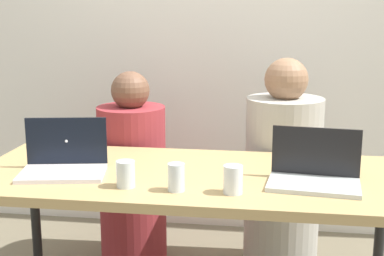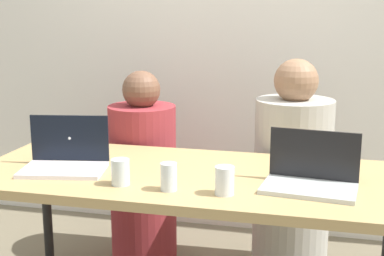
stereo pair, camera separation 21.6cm
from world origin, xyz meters
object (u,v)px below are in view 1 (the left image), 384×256
water_glass_center (176,179)px  water_glass_left (126,176)px  person_on_left (133,178)px  laptop_front_left (64,162)px  water_glass_right (233,181)px  person_on_right (283,178)px  laptop_front_right (314,173)px

water_glass_center → water_glass_left: bearing=175.1°
water_glass_left → water_glass_center: (0.21, -0.02, 0.00)m
person_on_left → laptop_front_left: 0.75m
water_glass_center → water_glass_right: size_ratio=0.99×
water_glass_right → water_glass_center: bearing=-179.0°
laptop_front_left → water_glass_right: bearing=-22.6°
person_on_left → water_glass_right: bearing=111.7°
person_on_right → water_glass_right: size_ratio=10.60×
person_on_right → water_glass_center: (-0.43, -0.84, 0.24)m
laptop_front_left → water_glass_center: size_ratio=3.58×
laptop_front_right → water_glass_left: (-0.74, -0.14, -0.00)m
person_on_right → water_glass_right: person_on_right is taller
person_on_left → laptop_front_left: (-0.12, -0.68, 0.28)m
water_glass_center → water_glass_right: bearing=1.0°
water_glass_left → water_glass_center: bearing=-4.9°
person_on_right → water_glass_left: bearing=64.4°
person_on_left → laptop_front_right: person_on_left is taller
laptop_front_right → water_glass_left: 0.75m
laptop_front_right → water_glass_center: 0.56m
person_on_right → laptop_front_left: bearing=47.8°
person_on_right → water_glass_left: (-0.63, -0.82, 0.24)m
person_on_left → person_on_right: (0.83, -0.00, 0.04)m
laptop_front_right → water_glass_left: size_ratio=3.60×
laptop_front_left → water_glass_right: 0.75m
laptop_front_right → water_glass_right: size_ratio=3.47×
laptop_front_left → laptop_front_right: 1.05m
person_on_left → water_glass_right: 1.08m
person_on_right → person_on_left: bearing=12.0°
person_on_right → water_glass_right: bearing=87.9°
water_glass_left → person_on_left: bearing=103.2°
laptop_front_right → water_glass_right: bearing=-147.5°
laptop_front_left → person_on_left: bearing=69.6°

